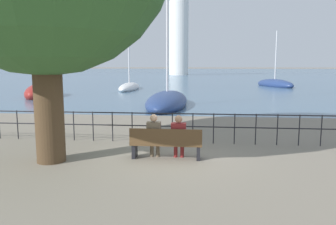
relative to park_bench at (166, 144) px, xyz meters
name	(u,v)px	position (x,y,z in m)	size (l,w,h in m)	color
ground_plane	(166,158)	(0.00, 0.07, -0.44)	(1000.00, 1000.00, 0.00)	gray
harbor_water	(200,71)	(0.00, 158.11, -0.44)	(600.00, 300.00, 0.01)	slate
park_bench	(166,144)	(0.00, 0.00, 0.00)	(2.05, 0.45, 0.90)	brown
seated_person_left	(154,134)	(-0.36, 0.08, 0.26)	(0.39, 0.35, 1.28)	brown
seated_person_right	(179,135)	(0.36, 0.08, 0.25)	(0.42, 0.35, 1.27)	maroon
promenade_railing	(172,123)	(0.00, 2.03, 0.25)	(15.59, 0.04, 1.05)	black
sailboat_1	(43,92)	(-12.59, 17.76, -0.07)	(3.25, 6.17, 9.05)	maroon
sailboat_2	(275,84)	(10.31, 34.20, -0.15)	(4.63, 7.81, 7.43)	navy
sailboat_3	(129,87)	(-7.08, 27.01, -0.16)	(2.09, 8.15, 10.63)	white
sailboat_4	(167,101)	(-1.26, 12.35, -0.12)	(2.66, 8.49, 12.82)	navy
harbor_lighthouse	(179,34)	(-5.73, 86.20, 11.30)	(5.51, 5.51, 25.25)	white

